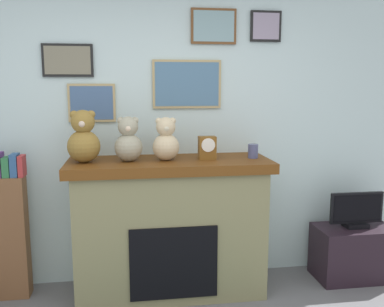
% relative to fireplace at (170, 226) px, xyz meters
% --- Properties ---
extents(back_wall, '(5.20, 0.15, 2.60)m').
position_rel_fireplace_xyz_m(back_wall, '(-0.11, 0.36, 0.73)').
color(back_wall, silver).
rests_on(back_wall, ground_plane).
extents(fireplace, '(1.64, 0.65, 1.14)m').
position_rel_fireplace_xyz_m(fireplace, '(0.00, 0.00, 0.00)').
color(fireplace, '#817B54').
rests_on(fireplace, ground_plane).
extents(bookshelf, '(0.41, 0.16, 1.21)m').
position_rel_fireplace_xyz_m(bookshelf, '(-1.36, 0.10, -0.00)').
color(bookshelf, brown).
rests_on(bookshelf, ground_plane).
extents(tv_stand, '(0.69, 0.40, 0.48)m').
position_rel_fireplace_xyz_m(tv_stand, '(1.67, -0.00, -0.33)').
color(tv_stand, black).
rests_on(tv_stand, ground_plane).
extents(television, '(0.49, 0.14, 0.32)m').
position_rel_fireplace_xyz_m(television, '(1.67, -0.01, 0.05)').
color(television, black).
rests_on(television, tv_stand).
extents(candle_jar, '(0.08, 0.08, 0.12)m').
position_rel_fireplace_xyz_m(candle_jar, '(0.70, -0.02, 0.62)').
color(candle_jar, '#4C517A').
rests_on(candle_jar, fireplace).
extents(mantel_clock, '(0.14, 0.10, 0.19)m').
position_rel_fireplace_xyz_m(mantel_clock, '(0.31, -0.02, 0.66)').
color(mantel_clock, brown).
rests_on(mantel_clock, fireplace).
extents(teddy_bear_grey, '(0.26, 0.26, 0.41)m').
position_rel_fireplace_xyz_m(teddy_bear_grey, '(-0.67, -0.02, 0.75)').
color(teddy_bear_grey, olive).
rests_on(teddy_bear_grey, fireplace).
extents(teddy_bear_tan, '(0.22, 0.22, 0.36)m').
position_rel_fireplace_xyz_m(teddy_bear_tan, '(-0.33, -0.02, 0.72)').
color(teddy_bear_tan, '#A19D84').
rests_on(teddy_bear_tan, fireplace).
extents(teddy_bear_brown, '(0.22, 0.22, 0.35)m').
position_rel_fireplace_xyz_m(teddy_bear_brown, '(-0.03, -0.02, 0.72)').
color(teddy_bear_brown, beige).
rests_on(teddy_bear_brown, fireplace).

